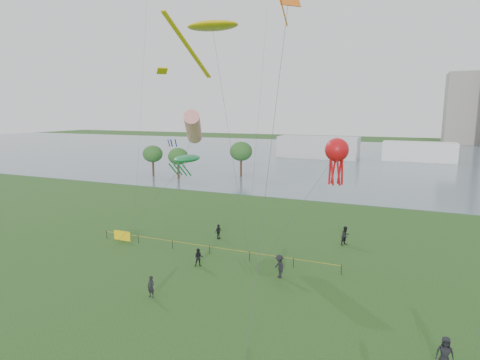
% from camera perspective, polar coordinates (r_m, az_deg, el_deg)
% --- Properties ---
extents(ground_plane, '(400.00, 400.00, 0.00)m').
position_cam_1_polar(ground_plane, '(24.52, -9.90, -22.68)').
color(ground_plane, '#1A3D13').
extents(lake, '(400.00, 120.00, 0.08)m').
position_cam_1_polar(lake, '(118.52, 17.21, 3.04)').
color(lake, slate).
rests_on(lake, ground_plane).
extents(building_low, '(16.00, 18.00, 28.00)m').
position_cam_1_polar(building_low, '(186.36, 29.60, 8.84)').
color(building_low, gray).
rests_on(building_low, ground_plane).
extents(pavilion_left, '(22.00, 8.00, 6.00)m').
position_cam_1_polar(pavilion_left, '(115.11, 11.07, 4.60)').
color(pavilion_left, silver).
rests_on(pavilion_left, ground_plane).
extents(pavilion_right, '(18.00, 7.00, 5.00)m').
position_cam_1_polar(pavilion_right, '(115.74, 24.09, 3.71)').
color(pavilion_right, white).
rests_on(pavilion_right, ground_plane).
extents(trees, '(20.92, 11.13, 7.05)m').
position_cam_1_polar(trees, '(79.97, -6.07, 3.76)').
color(trees, '#39251A').
rests_on(trees, ground_plane).
extents(fence, '(24.07, 0.07, 1.05)m').
position_cam_1_polar(fence, '(40.69, -12.14, -8.39)').
color(fence, black).
rests_on(fence, ground_plane).
extents(spectator_a, '(0.95, 0.89, 1.57)m').
position_cam_1_polar(spectator_a, '(34.93, -5.89, -10.91)').
color(spectator_a, black).
rests_on(spectator_a, ground_plane).
extents(spectator_b, '(1.35, 1.36, 1.89)m').
position_cam_1_polar(spectator_b, '(32.65, 5.61, -12.12)').
color(spectator_b, black).
rests_on(spectator_b, ground_plane).
extents(spectator_c, '(0.60, 0.98, 1.56)m').
position_cam_1_polar(spectator_c, '(41.86, -3.09, -7.34)').
color(spectator_c, black).
rests_on(spectator_c, ground_plane).
extents(spectator_d, '(0.90, 0.62, 1.78)m').
position_cam_1_polar(spectator_d, '(24.63, 27.12, -21.10)').
color(spectator_d, black).
rests_on(spectator_d, ground_plane).
extents(spectator_f, '(0.61, 0.43, 1.58)m').
position_cam_1_polar(spectator_f, '(30.11, -12.54, -14.59)').
color(spectator_f, black).
rests_on(spectator_f, ground_plane).
extents(spectator_g, '(1.11, 1.17, 1.90)m').
position_cam_1_polar(spectator_g, '(41.28, 14.77, -7.65)').
color(spectator_g, black).
rests_on(spectator_g, ground_plane).
extents(kite_stingray, '(7.26, 9.95, 20.77)m').
position_cam_1_polar(kite_stingray, '(37.20, -4.04, 20.93)').
color(kite_stingray, '#3F3F42').
extents(kite_windsock, '(4.16, 7.56, 13.25)m').
position_cam_1_polar(kite_windsock, '(42.46, -6.69, 7.44)').
color(kite_windsock, '#3F3F42').
extents(kite_creature, '(4.98, 10.21, 8.38)m').
position_cam_1_polar(kite_creature, '(44.08, -7.54, 2.99)').
color(kite_creature, '#3F3F42').
extents(kite_octopus, '(6.65, 4.25, 10.94)m').
position_cam_1_polar(kite_octopus, '(33.83, 13.60, 4.01)').
color(kite_octopus, '#3F3F42').
extents(kite_delta, '(1.44, 9.50, 20.27)m').
position_cam_1_polar(kite_delta, '(25.01, 6.52, 22.15)').
color(kite_delta, '#3F3F42').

